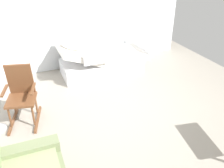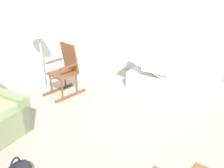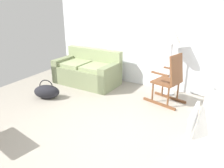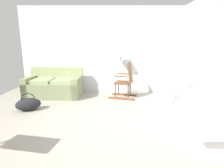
% 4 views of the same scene
% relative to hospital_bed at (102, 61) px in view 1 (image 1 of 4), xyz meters
% --- Properties ---
extents(ground_plane, '(6.38, 6.38, 0.00)m').
position_rel_hospital_bed_xyz_m(ground_plane, '(-1.90, 0.16, -0.30)').
color(ground_plane, gray).
extents(side_wall, '(0.10, 5.30, 2.70)m').
position_rel_hospital_bed_xyz_m(side_wall, '(0.67, 0.16, 1.05)').
color(side_wall, silver).
rests_on(side_wall, ground).
extents(hospital_bed, '(1.06, 2.13, 0.94)m').
position_rel_hospital_bed_xyz_m(hospital_bed, '(0.00, 0.00, 0.00)').
color(hospital_bed, silver).
rests_on(hospital_bed, ground).
extents(rocking_chair, '(0.86, 0.66, 1.05)m').
position_rel_hospital_bed_xyz_m(rocking_chair, '(-1.22, 1.96, 0.21)').
color(rocking_chair, brown).
rests_on(rocking_chair, ground).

